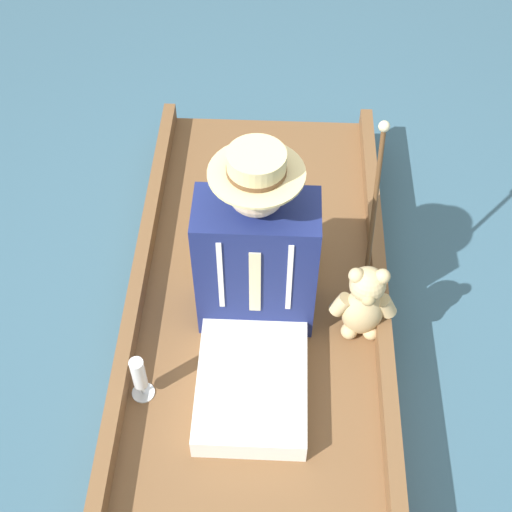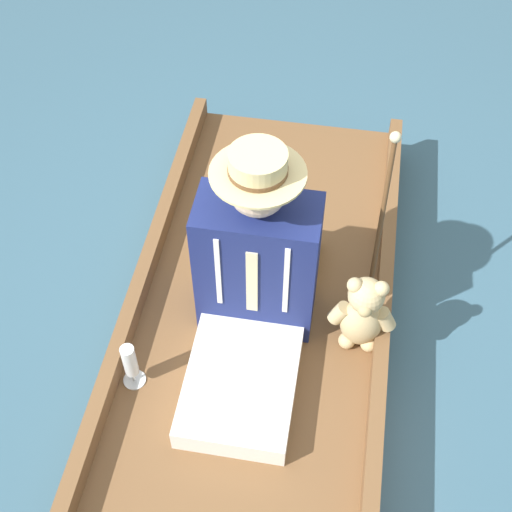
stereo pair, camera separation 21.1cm
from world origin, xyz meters
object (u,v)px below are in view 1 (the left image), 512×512
at_px(seated_person, 255,281).
at_px(walking_cane, 375,204).
at_px(wine_glass, 139,376).
at_px(teddy_bear, 364,304).

bearing_deg(seated_person, walking_cane, -138.93).
xyz_separation_m(wine_glass, walking_cane, (-0.89, -0.61, 0.34)).
bearing_deg(seated_person, teddy_bear, -169.35).
distance_m(wine_glass, walking_cane, 1.13).
relative_size(seated_person, wine_glass, 3.90).
bearing_deg(wine_glass, teddy_bear, -158.56).
bearing_deg(wine_glass, walking_cane, -145.35).
distance_m(teddy_bear, walking_cane, 0.40).
height_order(wine_glass, walking_cane, walking_cane).
bearing_deg(walking_cane, seated_person, 31.70).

